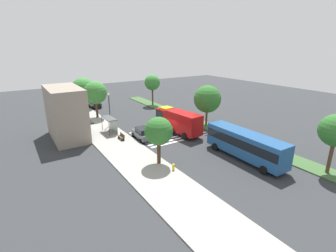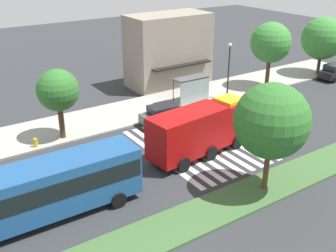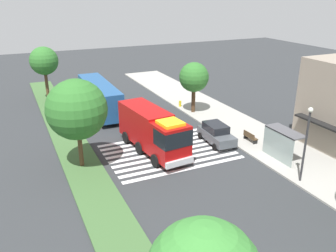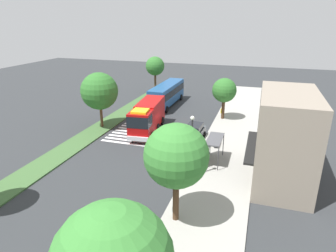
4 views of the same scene
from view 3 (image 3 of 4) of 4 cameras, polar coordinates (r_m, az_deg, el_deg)
The scene contains 14 objects.
ground_plane at distance 32.22m, azimuth -0.51°, elevation -3.57°, with size 120.00×120.00×0.00m, color #2D3033.
sidewalk at distance 36.50m, azimuth 12.47°, elevation -0.94°, with size 60.00×5.89×0.14m, color #9E9B93.
median_strip at distance 30.21m, azimuth -13.76°, elevation -5.83°, with size 60.00×3.00×0.14m, color #3D6033.
crosswalk at distance 31.58m, azimuth 0.06°, elevation -4.09°, with size 7.65×10.89×0.01m.
fire_truck at distance 30.64m, azimuth -2.30°, elevation -0.64°, with size 9.14×3.50×3.77m.
parked_car_west at distance 33.31m, azimuth 7.72°, elevation -1.20°, with size 4.45×2.27×1.82m.
transit_bus at distance 41.63m, azimuth -10.93°, elevation 4.82°, with size 11.23×2.94×3.48m.
bus_stop_shelter at distance 30.77m, azimuth 17.70°, elevation -2.02°, with size 3.50×1.40×2.46m.
bench_near_shelter at distance 34.02m, azimuth 13.00°, elevation -1.68°, with size 1.60×0.50×0.90m.
street_lamp at distance 27.08m, azimuth 21.25°, elevation -1.86°, with size 0.36×0.36×5.70m.
sidewalk_tree_far_west at distance 40.40m, azimuth 4.17°, elevation 7.74°, with size 3.34×3.34×5.74m.
median_tree_far_west at distance 47.60m, azimuth -19.23°, elevation 9.77°, with size 3.51×3.51×6.72m.
median_tree_west at distance 27.98m, azimuth -14.40°, elevation 2.55°, with size 4.70×4.70×7.08m.
fire_hydrant at distance 43.19m, azimuth 1.94°, elevation 3.60°, with size 0.28×0.28×0.70m, color gold.
Camera 3 is at (26.75, -11.96, 13.39)m, focal length 38.11 mm.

